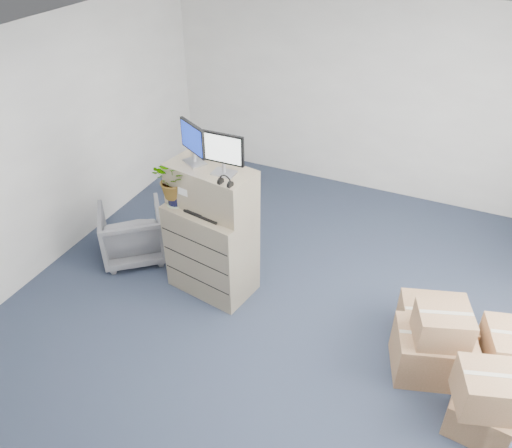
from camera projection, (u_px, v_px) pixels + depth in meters
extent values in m
plane|color=#222B3E|center=(272.00, 340.00, 5.19)|extent=(7.00, 7.00, 0.00)
cube|color=beige|center=(370.00, 99.00, 7.02)|extent=(6.00, 0.02, 2.80)
cube|color=gray|center=(212.00, 249.00, 5.59)|extent=(1.01, 0.72, 1.08)
cube|color=gray|center=(211.00, 188.00, 5.18)|extent=(0.99, 0.62, 0.46)
cube|color=#99999E|center=(195.00, 162.00, 5.13)|extent=(0.28, 0.26, 0.02)
cylinder|color=#99999E|center=(194.00, 157.00, 5.10)|extent=(0.04, 0.04, 0.10)
cube|color=black|center=(193.00, 138.00, 4.98)|extent=(0.39, 0.25, 0.31)
cube|color=navy|center=(192.00, 139.00, 4.97)|extent=(0.35, 0.21, 0.27)
cube|color=#99999E|center=(224.00, 173.00, 4.94)|extent=(0.23, 0.17, 0.02)
cylinder|color=#99999E|center=(224.00, 168.00, 4.91)|extent=(0.04, 0.04, 0.10)
cube|color=black|center=(223.00, 148.00, 4.79)|extent=(0.44, 0.03, 0.31)
cube|color=silver|center=(222.00, 149.00, 4.78)|extent=(0.40, 0.01, 0.27)
torus|color=black|center=(225.00, 181.00, 4.74)|extent=(0.14, 0.04, 0.14)
cube|color=black|center=(205.00, 213.00, 5.18)|extent=(0.46, 0.26, 0.02)
ellipsoid|color=silver|center=(229.00, 220.00, 5.07)|extent=(0.12, 0.10, 0.03)
cylinder|color=gray|center=(219.00, 198.00, 5.17)|extent=(0.09, 0.09, 0.30)
cube|color=silver|center=(208.00, 202.00, 5.36)|extent=(0.07, 0.06, 0.02)
cube|color=black|center=(208.00, 197.00, 5.32)|extent=(0.06, 0.03, 0.12)
cube|color=black|center=(243.00, 210.00, 5.19)|extent=(0.25, 0.21, 0.07)
cube|color=#447EE7|center=(236.00, 204.00, 5.14)|extent=(0.31, 0.23, 0.10)
cylinder|color=#95AA89|center=(176.00, 203.00, 5.35)|extent=(0.20, 0.20, 0.02)
cylinder|color=black|center=(176.00, 198.00, 5.31)|extent=(0.17, 0.17, 0.13)
imported|color=#255E1B|center=(174.00, 183.00, 5.21)|extent=(0.45, 0.49, 0.34)
imported|color=slate|center=(132.00, 231.00, 6.15)|extent=(1.01, 1.00, 0.76)
cube|color=olive|center=(432.00, 353.00, 4.74)|extent=(0.83, 0.72, 0.49)
cube|color=olive|center=(479.00, 416.00, 4.25)|extent=(0.55, 0.47, 0.37)
cube|color=olive|center=(434.00, 326.00, 5.05)|extent=(0.81, 0.77, 0.44)
cube|color=olive|center=(443.00, 326.00, 4.47)|extent=(0.57, 0.51, 0.33)
cube|color=olive|center=(488.00, 390.00, 4.04)|extent=(0.58, 0.55, 0.37)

